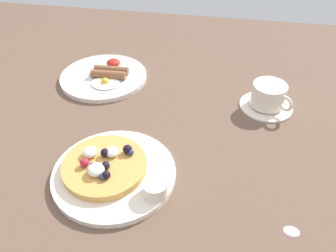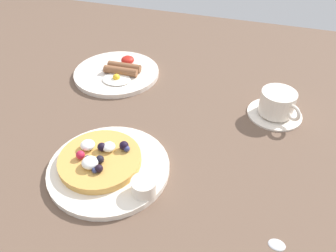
# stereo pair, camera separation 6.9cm
# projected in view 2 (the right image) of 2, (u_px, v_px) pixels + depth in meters

# --- Properties ---
(ground_plane) EXTENTS (1.91, 1.48, 0.03)m
(ground_plane) POSITION_uv_depth(u_px,v_px,m) (156.00, 145.00, 0.74)
(ground_plane) COLOR brown
(pancake_plate) EXTENTS (0.24, 0.24, 0.01)m
(pancake_plate) POSITION_uv_depth(u_px,v_px,m) (109.00, 168.00, 0.66)
(pancake_plate) COLOR white
(pancake_plate) RESTS_ON ground_plane
(pancake_with_berries) EXTENTS (0.17, 0.17, 0.03)m
(pancake_with_berries) POSITION_uv_depth(u_px,v_px,m) (100.00, 159.00, 0.66)
(pancake_with_berries) COLOR gold
(pancake_with_berries) RESTS_ON pancake_plate
(syrup_ramekin) EXTENTS (0.05, 0.05, 0.03)m
(syrup_ramekin) POSITION_uv_depth(u_px,v_px,m) (144.00, 186.00, 0.60)
(syrup_ramekin) COLOR white
(syrup_ramekin) RESTS_ON pancake_plate
(breakfast_plate) EXTENTS (0.24, 0.24, 0.01)m
(breakfast_plate) POSITION_uv_depth(u_px,v_px,m) (117.00, 73.00, 0.95)
(breakfast_plate) COLOR white
(breakfast_plate) RESTS_ON ground_plane
(fried_breakfast) EXTENTS (0.10, 0.15, 0.02)m
(fried_breakfast) POSITION_uv_depth(u_px,v_px,m) (122.00, 69.00, 0.93)
(fried_breakfast) COLOR brown
(fried_breakfast) RESTS_ON breakfast_plate
(coffee_saucer) EXTENTS (0.13, 0.13, 0.01)m
(coffee_saucer) POSITION_uv_depth(u_px,v_px,m) (274.00, 113.00, 0.80)
(coffee_saucer) COLOR silver
(coffee_saucer) RESTS_ON ground_plane
(coffee_cup) EXTENTS (0.10, 0.09, 0.06)m
(coffee_cup) POSITION_uv_depth(u_px,v_px,m) (278.00, 102.00, 0.78)
(coffee_cup) COLOR white
(coffee_cup) RESTS_ON coffee_saucer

